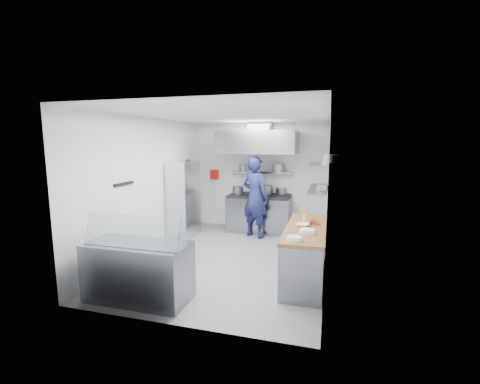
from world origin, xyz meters
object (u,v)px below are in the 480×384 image
(chef, at_px, (255,197))
(display_case, at_px, (139,271))
(wire_rack, at_px, (184,200))
(gas_range, at_px, (259,214))

(chef, bearing_deg, display_case, 100.32)
(wire_rack, distance_m, display_case, 3.17)
(chef, relative_size, wire_rack, 1.07)
(wire_rack, height_order, display_case, wire_rack)
(gas_range, distance_m, display_case, 4.20)
(chef, xyz_separation_m, display_case, (-0.92, -3.57, -0.56))
(chef, distance_m, wire_rack, 1.72)
(gas_range, xyz_separation_m, wire_rack, (-1.63, -1.05, 0.48))
(wire_rack, xyz_separation_m, display_case, (0.71, -3.05, -0.50))
(chef, xyz_separation_m, wire_rack, (-1.64, -0.52, -0.06))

